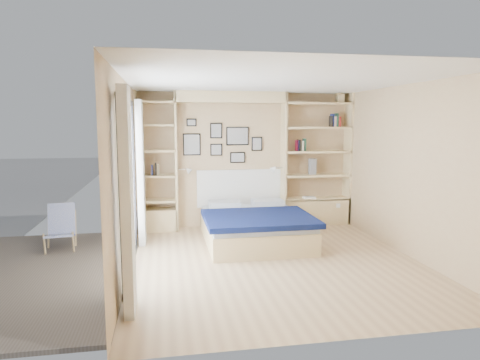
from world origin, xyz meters
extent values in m
plane|color=tan|center=(0.00, 0.00, 0.00)|extent=(4.50, 4.50, 0.00)
plane|color=tan|center=(0.00, 2.25, 1.25)|extent=(4.00, 0.00, 4.00)
plane|color=tan|center=(0.00, -2.25, 1.25)|extent=(4.00, 0.00, 4.00)
plane|color=tan|center=(-2.00, 0.00, 1.25)|extent=(0.00, 4.50, 4.50)
plane|color=tan|center=(2.00, 0.00, 1.25)|extent=(0.00, 4.50, 4.50)
plane|color=white|center=(0.00, 0.00, 2.50)|extent=(4.50, 4.50, 0.00)
cube|color=beige|center=(-1.30, 2.08, 1.25)|extent=(0.04, 0.35, 2.50)
cube|color=beige|center=(0.70, 2.08, 1.25)|extent=(0.04, 0.35, 2.50)
cube|color=beige|center=(-0.30, 2.08, 2.40)|extent=(2.00, 0.35, 0.20)
cube|color=beige|center=(1.98, 2.08, 1.25)|extent=(0.04, 0.35, 2.50)
cube|color=beige|center=(-1.98, 2.08, 1.25)|extent=(0.04, 0.35, 2.50)
cube|color=beige|center=(1.35, 2.08, 0.25)|extent=(1.30, 0.35, 0.50)
cube|color=beige|center=(-1.65, 2.08, 0.20)|extent=(0.70, 0.35, 0.40)
cube|color=black|center=(-1.97, 0.00, 2.23)|extent=(0.04, 2.08, 0.06)
cube|color=black|center=(-1.97, 0.00, 0.03)|extent=(0.04, 2.08, 0.06)
cube|color=black|center=(-1.97, -1.02, 1.10)|extent=(0.04, 0.06, 2.20)
cube|color=black|center=(-1.97, 1.02, 1.10)|extent=(0.04, 0.06, 2.20)
cube|color=silver|center=(-1.98, 0.00, 1.12)|extent=(0.01, 2.00, 2.20)
cube|color=white|center=(-1.88, -1.30, 1.15)|extent=(0.10, 0.45, 2.30)
cube|color=white|center=(-1.88, 1.30, 1.15)|extent=(0.10, 0.45, 2.30)
cube|color=beige|center=(1.35, 2.08, 0.50)|extent=(1.30, 0.35, 0.04)
cube|color=beige|center=(1.35, 2.08, 0.95)|extent=(1.30, 0.35, 0.04)
cube|color=beige|center=(1.35, 2.08, 1.40)|extent=(1.30, 0.35, 0.04)
cube|color=beige|center=(1.35, 2.08, 1.85)|extent=(1.30, 0.35, 0.04)
cube|color=beige|center=(1.35, 2.08, 2.30)|extent=(1.30, 0.35, 0.04)
cube|color=beige|center=(-1.65, 2.08, 0.55)|extent=(0.70, 0.35, 0.04)
cube|color=beige|center=(-1.65, 2.08, 1.00)|extent=(0.70, 0.35, 0.04)
cube|color=beige|center=(-1.65, 2.08, 1.45)|extent=(0.70, 0.35, 0.04)
cube|color=beige|center=(-1.65, 2.08, 1.90)|extent=(0.70, 0.35, 0.04)
cube|color=beige|center=(-1.65, 2.08, 2.30)|extent=(0.70, 0.35, 0.04)
cube|color=beige|center=(-0.08, 1.05, 0.17)|extent=(1.58, 1.98, 0.35)
cube|color=#B5BCC5|center=(-0.08, 1.05, 0.40)|extent=(1.54, 1.94, 0.10)
cube|color=#0B143E|center=(-0.08, 0.72, 0.47)|extent=(1.68, 1.38, 0.08)
cube|color=#B5BCC5|center=(-0.47, 1.74, 0.51)|extent=(0.54, 0.40, 0.12)
cube|color=#B5BCC5|center=(0.32, 1.74, 0.51)|extent=(0.54, 0.40, 0.12)
cube|color=white|center=(-0.08, 2.22, 0.72)|extent=(1.68, 0.04, 0.70)
cube|color=black|center=(-1.00, 2.23, 1.55)|extent=(0.32, 0.02, 0.40)
cube|color=gray|center=(-1.00, 2.21, 1.55)|extent=(0.28, 0.01, 0.36)
cube|color=black|center=(-0.55, 2.23, 1.80)|extent=(0.22, 0.02, 0.28)
cube|color=gray|center=(-0.55, 2.21, 1.80)|extent=(0.18, 0.01, 0.24)
cube|color=black|center=(-0.55, 2.23, 1.45)|extent=(0.22, 0.02, 0.22)
cube|color=gray|center=(-0.55, 2.21, 1.45)|extent=(0.18, 0.01, 0.18)
cube|color=black|center=(-0.15, 2.23, 1.70)|extent=(0.42, 0.02, 0.34)
cube|color=gray|center=(-0.15, 2.21, 1.70)|extent=(0.38, 0.01, 0.30)
cube|color=black|center=(-0.15, 2.23, 1.30)|extent=(0.28, 0.02, 0.20)
cube|color=gray|center=(-0.15, 2.21, 1.30)|extent=(0.24, 0.01, 0.16)
cube|color=black|center=(0.22, 2.23, 1.55)|extent=(0.20, 0.02, 0.26)
cube|color=gray|center=(0.22, 2.21, 1.55)|extent=(0.16, 0.01, 0.22)
cube|color=black|center=(-1.00, 2.23, 1.95)|extent=(0.18, 0.02, 0.14)
cube|color=gray|center=(-1.00, 2.21, 1.95)|extent=(0.14, 0.01, 0.10)
cylinder|color=silver|center=(-1.16, 2.00, 1.12)|extent=(0.20, 0.02, 0.02)
cone|color=white|center=(-1.06, 2.00, 1.10)|extent=(0.13, 0.12, 0.15)
cylinder|color=silver|center=(0.56, 2.00, 1.12)|extent=(0.20, 0.02, 0.02)
cone|color=white|center=(0.46, 2.00, 1.10)|extent=(0.13, 0.12, 0.15)
cube|color=#A21538|center=(0.95, 2.07, 1.52)|extent=(0.02, 0.15, 0.20)
cube|color=navy|center=(0.96, 2.07, 1.52)|extent=(0.03, 0.15, 0.20)
cube|color=black|center=(0.99, 2.07, 1.53)|extent=(0.03, 0.15, 0.21)
cube|color=#BFB28C|center=(1.05, 2.07, 1.51)|extent=(0.04, 0.15, 0.19)
cube|color=#26593F|center=(1.10, 2.07, 1.54)|extent=(0.03, 0.15, 0.23)
cube|color=navy|center=(1.64, 2.07, 1.99)|extent=(0.03, 0.15, 0.24)
cube|color=black|center=(1.62, 2.07, 1.97)|extent=(0.03, 0.15, 0.20)
cube|color=#BFA68E|center=(1.68, 2.07, 1.97)|extent=(0.04, 0.15, 0.19)
cube|color=#26593F|center=(1.72, 2.07, 2.00)|extent=(0.03, 0.15, 0.25)
cube|color=#AD2221|center=(1.77, 2.07, 1.97)|extent=(0.03, 0.15, 0.19)
cube|color=navy|center=(-1.72, 2.07, 1.11)|extent=(0.02, 0.15, 0.18)
cube|color=black|center=(-1.66, 2.07, 1.13)|extent=(0.03, 0.15, 0.22)
cube|color=#BFB28C|center=(-1.62, 2.07, 1.11)|extent=(0.03, 0.15, 0.19)
cube|color=beige|center=(1.78, 2.07, 2.40)|extent=(0.13, 0.13, 0.15)
cone|color=beige|center=(1.78, 2.07, 2.51)|extent=(0.20, 0.20, 0.08)
cube|color=slate|center=(1.27, 2.07, 1.12)|extent=(0.12, 0.12, 0.30)
cube|color=white|center=(1.20, 2.02, 0.54)|extent=(0.22, 0.16, 0.03)
cylinder|color=tan|center=(-3.25, 0.80, 0.18)|extent=(0.04, 0.12, 0.35)
cylinder|color=tan|center=(-2.86, 0.85, 0.18)|extent=(0.04, 0.12, 0.35)
cylinder|color=tan|center=(-3.31, 1.29, 0.27)|extent=(0.07, 0.29, 0.58)
cylinder|color=tan|center=(-2.92, 1.34, 0.27)|extent=(0.07, 0.29, 0.58)
cube|color=#3A49A8|center=(-3.08, 1.00, 0.25)|extent=(0.46, 0.53, 0.13)
cube|color=#3A49A8|center=(-3.12, 1.34, 0.45)|extent=(0.42, 0.25, 0.47)
camera|label=1|loc=(-1.50, -5.65, 1.94)|focal=32.00mm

